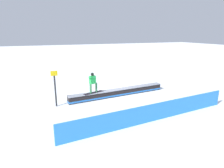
% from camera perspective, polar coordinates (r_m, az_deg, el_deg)
% --- Properties ---
extents(ground_plane, '(120.00, 120.00, 0.00)m').
position_cam_1_polar(ground_plane, '(13.99, 1.92, -3.46)').
color(ground_plane, white).
extents(grind_box, '(7.39, 1.09, 0.50)m').
position_cam_1_polar(grind_box, '(13.92, 1.93, -2.57)').
color(grind_box, black).
rests_on(grind_box, ground_plane).
extents(snowboarder, '(1.50, 0.73, 1.39)m').
position_cam_1_polar(snowboarder, '(12.82, -5.72, 0.58)').
color(snowboarder, black).
rests_on(snowboarder, grind_box).
extents(safety_fence, '(10.06, 0.85, 0.95)m').
position_cam_1_polar(safety_fence, '(10.22, 12.48, -8.18)').
color(safety_fence, '#2C7FED').
rests_on(safety_fence, ground_plane).
extents(trail_marker, '(0.40, 0.10, 2.24)m').
position_cam_1_polar(trail_marker, '(12.16, -16.49, -1.09)').
color(trail_marker, '#262628').
rests_on(trail_marker, ground_plane).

